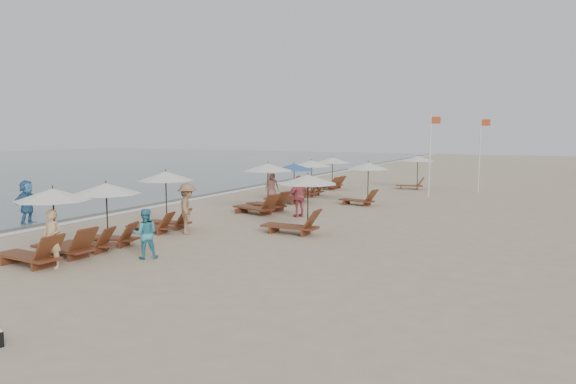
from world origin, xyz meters
The scene contains 21 objects.
ground centered at (0.00, 0.00, 0.00)m, with size 160.00×160.00×0.00m, color tan.
wet_sand_band centered at (-12.50, 10.00, 0.00)m, with size 3.20×140.00×0.01m, color #6B5E4C.
foam_line centered at (-11.20, 10.00, 0.01)m, with size 0.50×140.00×0.02m, color white.
lounger_station_0 centered at (-6.27, -2.60, 0.98)m, with size 2.68×2.14×2.20m.
lounger_station_1 centered at (-6.18, -0.57, 1.13)m, with size 2.50×2.20×2.17m.
lounger_station_2 centered at (-6.50, 2.73, 1.15)m, with size 2.44×2.10×2.32m.
lounger_station_3 centered at (-5.32, 8.54, 1.11)m, with size 2.85×2.63×2.34m.
lounger_station_4 centered at (-5.73, 12.25, 1.05)m, with size 2.63×2.27×2.12m.
lounger_station_5 centered at (-6.04, 15.34, 1.20)m, with size 2.55×2.42×2.14m.
lounger_station_6 centered at (-6.43, 19.60, 1.15)m, with size 2.65×2.43×2.11m.
inland_station_0 centered at (-1.55, 4.61, 1.28)m, with size 2.82×2.24×2.22m.
inland_station_1 centered at (-1.88, 13.15, 1.41)m, with size 2.66×2.24×2.22m.
inland_station_2 centered at (-1.30, 22.09, 1.47)m, with size 2.57×2.24×2.22m.
beachgoer_near centered at (-5.58, -3.02, 0.83)m, with size 0.61×0.40×1.66m, color tan.
beachgoer_mid_a centered at (-4.02, -0.98, 0.76)m, with size 0.74×0.58×1.52m, color teal.
beachgoer_mid_b centered at (-5.26, 2.70, 0.96)m, with size 1.23×0.71×1.91m, color #926A4A.
beachgoer_far_a centered at (-3.20, 8.10, 0.94)m, with size 1.10×0.46×1.88m, color #BA4A55.
beachgoer_far_b centered at (-7.12, 12.73, 0.79)m, with size 0.78×0.51×1.59m, color #A8695B.
waterline_walker centered at (-12.48, 1.38, 0.93)m, with size 1.72×0.55×1.85m, color teal.
flag_pole_near centered at (0.53, 18.00, 2.69)m, with size 0.59×0.08×4.88m.
flag_pole_far centered at (2.85, 21.62, 2.64)m, with size 0.60×0.08×4.79m.
Camera 1 is at (6.81, -12.90, 3.81)m, focal length 32.62 mm.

